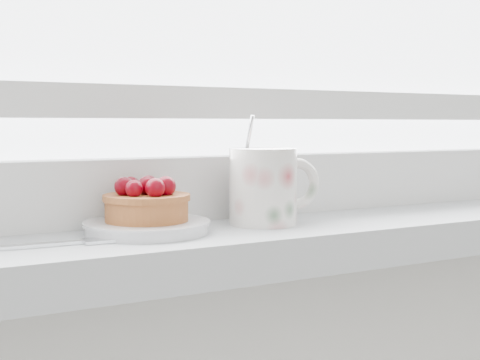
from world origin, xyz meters
TOP-DOWN VIEW (x-y plane):
  - saucer at (-0.06, 1.90)m, footprint 0.12×0.12m
  - raspberry_tart at (-0.06, 1.90)m, footprint 0.08×0.08m
  - floral_mug at (0.07, 1.89)m, footprint 0.11×0.08m
  - fork at (-0.17, 1.87)m, footprint 0.19×0.03m

SIDE VIEW (x-z plane):
  - fork at x=-0.17m, z-range 0.94..0.94m
  - saucer at x=-0.06m, z-range 0.94..0.95m
  - raspberry_tart at x=-0.06m, z-range 0.95..0.99m
  - floral_mug at x=0.07m, z-range 0.92..1.04m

